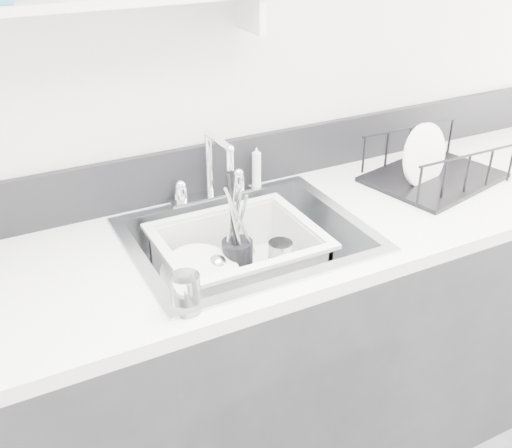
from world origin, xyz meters
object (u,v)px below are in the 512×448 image
counter_run (249,363)px  wash_tub (238,260)px  dish_rack (436,159)px  sink (248,263)px

counter_run → wash_tub: wash_tub is taller
dish_rack → sink: bearing=170.9°
counter_run → wash_tub: (-0.02, 0.01, 0.38)m
sink → dish_rack: bearing=3.8°
counter_run → dish_rack: dish_rack is taller
sink → dish_rack: dish_rack is taller
sink → dish_rack: size_ratio=1.54×
counter_run → sink: (0.00, 0.00, 0.37)m
counter_run → wash_tub: 0.38m
counter_run → sink: bearing=0.0°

